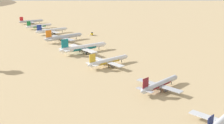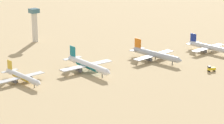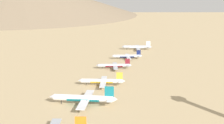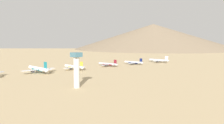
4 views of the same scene
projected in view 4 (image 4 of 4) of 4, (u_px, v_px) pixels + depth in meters
The scene contains 8 objects.
ground_plane at pixel (36, 73), 259.72m from camera, with size 2461.56×2461.56×0.00m, color tan.
parked_jet_0 at pixel (159, 60), 378.67m from camera, with size 39.95×32.41×11.53m.
parked_jet_1 at pixel (134, 62), 347.02m from camera, with size 35.70×29.10×10.29m.
parked_jet_2 at pixel (108, 64), 322.62m from camera, with size 36.65×29.86×10.57m.
parked_jet_3 at pixel (74, 67), 287.06m from camera, with size 40.15×32.57×11.59m.
parked_jet_4 at pixel (38, 69), 259.81m from camera, with size 49.47×40.16×14.27m.
control_tower at pixel (76, 68), 177.95m from camera, with size 7.20×7.20×28.72m.
desert_hill_1 at pixel (153, 36), 957.06m from camera, with size 674.64×674.64×106.47m, color #847056.
Camera 4 is at (-240.87, 126.60, 38.80)m, focal length 35.48 mm.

